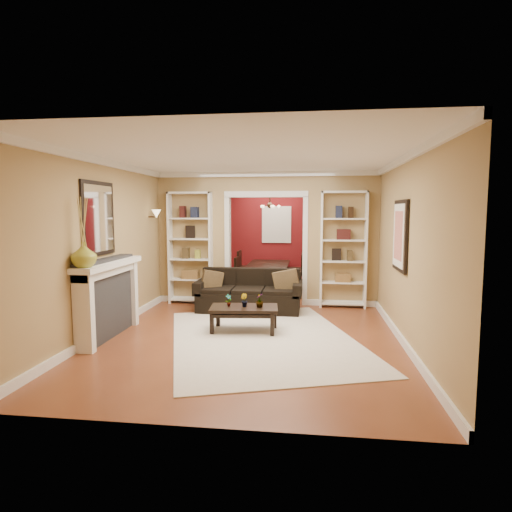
# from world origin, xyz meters

# --- Properties ---
(floor) EXTENTS (8.00, 8.00, 0.00)m
(floor) POSITION_xyz_m (0.00, 0.00, 0.00)
(floor) COLOR brown
(floor) RESTS_ON ground
(ceiling) EXTENTS (8.00, 8.00, 0.00)m
(ceiling) POSITION_xyz_m (0.00, 0.00, 2.70)
(ceiling) COLOR white
(ceiling) RESTS_ON ground
(wall_back) EXTENTS (8.00, 0.00, 8.00)m
(wall_back) POSITION_xyz_m (0.00, 4.00, 1.35)
(wall_back) COLOR #A48756
(wall_back) RESTS_ON ground
(wall_front) EXTENTS (8.00, 0.00, 8.00)m
(wall_front) POSITION_xyz_m (0.00, -4.00, 1.35)
(wall_front) COLOR #A48756
(wall_front) RESTS_ON ground
(wall_left) EXTENTS (0.00, 8.00, 8.00)m
(wall_left) POSITION_xyz_m (-2.25, 0.00, 1.35)
(wall_left) COLOR #A48756
(wall_left) RESTS_ON ground
(wall_right) EXTENTS (0.00, 8.00, 8.00)m
(wall_right) POSITION_xyz_m (2.25, 0.00, 1.35)
(wall_right) COLOR #A48756
(wall_right) RESTS_ON ground
(partition_wall) EXTENTS (4.50, 0.15, 2.70)m
(partition_wall) POSITION_xyz_m (0.00, 1.20, 1.35)
(partition_wall) COLOR #A48756
(partition_wall) RESTS_ON floor
(red_back_panel) EXTENTS (4.44, 0.04, 2.64)m
(red_back_panel) POSITION_xyz_m (0.00, 3.97, 1.32)
(red_back_panel) COLOR maroon
(red_back_panel) RESTS_ON floor
(dining_window) EXTENTS (0.78, 0.03, 0.98)m
(dining_window) POSITION_xyz_m (0.00, 3.93, 1.55)
(dining_window) COLOR #8CA5CC
(dining_window) RESTS_ON wall_back
(area_rug) EXTENTS (3.64, 4.32, 0.01)m
(area_rug) POSITION_xyz_m (0.21, -1.31, 0.01)
(area_rug) COLOR beige
(area_rug) RESTS_ON floor
(sofa) EXTENTS (2.02, 0.87, 0.79)m
(sofa) POSITION_xyz_m (-0.25, 0.45, 0.39)
(sofa) COLOR black
(sofa) RESTS_ON floor
(pillow_left) EXTENTS (0.40, 0.29, 0.39)m
(pillow_left) POSITION_xyz_m (-0.96, 0.43, 0.58)
(pillow_left) COLOR brown
(pillow_left) RESTS_ON sofa
(pillow_right) EXTENTS (0.46, 0.14, 0.46)m
(pillow_right) POSITION_xyz_m (0.47, 0.43, 0.62)
(pillow_right) COLOR brown
(pillow_right) RESTS_ON sofa
(coffee_table) EXTENTS (1.11, 0.67, 0.40)m
(coffee_table) POSITION_xyz_m (-0.13, -0.95, 0.20)
(coffee_table) COLOR black
(coffee_table) RESTS_ON floor
(plant_left) EXTENTS (0.12, 0.12, 0.19)m
(plant_left) POSITION_xyz_m (-0.38, -0.95, 0.50)
(plant_left) COLOR #336626
(plant_left) RESTS_ON coffee_table
(plant_center) EXTENTS (0.15, 0.14, 0.21)m
(plant_center) POSITION_xyz_m (-0.13, -0.95, 0.51)
(plant_center) COLOR #336626
(plant_center) RESTS_ON coffee_table
(plant_right) EXTENTS (0.12, 0.12, 0.22)m
(plant_right) POSITION_xyz_m (0.12, -0.95, 0.51)
(plant_right) COLOR #336626
(plant_right) RESTS_ON coffee_table
(bookshelf_left) EXTENTS (0.90, 0.30, 2.30)m
(bookshelf_left) POSITION_xyz_m (-1.55, 1.03, 1.15)
(bookshelf_left) COLOR white
(bookshelf_left) RESTS_ON floor
(bookshelf_right) EXTENTS (0.90, 0.30, 2.30)m
(bookshelf_right) POSITION_xyz_m (1.55, 1.03, 1.15)
(bookshelf_right) COLOR white
(bookshelf_right) RESTS_ON floor
(fireplace) EXTENTS (0.32, 1.70, 1.16)m
(fireplace) POSITION_xyz_m (-2.09, -1.50, 0.58)
(fireplace) COLOR white
(fireplace) RESTS_ON floor
(vase) EXTENTS (0.43, 0.43, 0.34)m
(vase) POSITION_xyz_m (-2.09, -2.20, 1.33)
(vase) COLOR #979C32
(vase) RESTS_ON fireplace
(mirror) EXTENTS (0.03, 0.95, 1.10)m
(mirror) POSITION_xyz_m (-2.23, -1.50, 1.80)
(mirror) COLOR silver
(mirror) RESTS_ON wall_left
(wall_sconce) EXTENTS (0.18, 0.18, 0.22)m
(wall_sconce) POSITION_xyz_m (-2.15, 0.55, 1.83)
(wall_sconce) COLOR #FFE0A5
(wall_sconce) RESTS_ON wall_left
(framed_art) EXTENTS (0.04, 0.85, 1.05)m
(framed_art) POSITION_xyz_m (2.21, -1.00, 1.55)
(framed_art) COLOR black
(framed_art) RESTS_ON wall_right
(dining_table) EXTENTS (1.78, 0.99, 0.63)m
(dining_table) POSITION_xyz_m (-0.08, 2.82, 0.31)
(dining_table) COLOR black
(dining_table) RESTS_ON floor
(dining_chair_nw) EXTENTS (0.48, 0.48, 0.83)m
(dining_chair_nw) POSITION_xyz_m (-0.63, 2.52, 0.42)
(dining_chair_nw) COLOR black
(dining_chair_nw) RESTS_ON floor
(dining_chair_ne) EXTENTS (0.54, 0.54, 0.94)m
(dining_chair_ne) POSITION_xyz_m (0.47, 2.52, 0.47)
(dining_chair_ne) COLOR black
(dining_chair_ne) RESTS_ON floor
(dining_chair_sw) EXTENTS (0.47, 0.47, 0.94)m
(dining_chair_sw) POSITION_xyz_m (-0.63, 3.12, 0.47)
(dining_chair_sw) COLOR black
(dining_chair_sw) RESTS_ON floor
(dining_chair_se) EXTENTS (0.53, 0.53, 0.91)m
(dining_chair_se) POSITION_xyz_m (0.47, 3.12, 0.46)
(dining_chair_se) COLOR black
(dining_chair_se) RESTS_ON floor
(chandelier) EXTENTS (0.50, 0.50, 0.30)m
(chandelier) POSITION_xyz_m (0.00, 2.70, 2.02)
(chandelier) COLOR #332317
(chandelier) RESTS_ON ceiling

